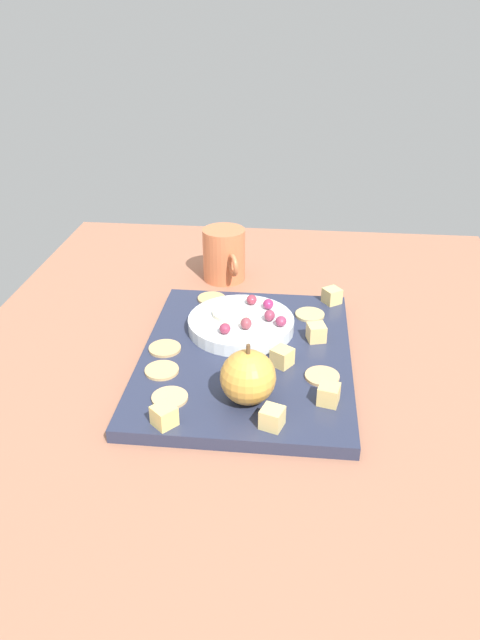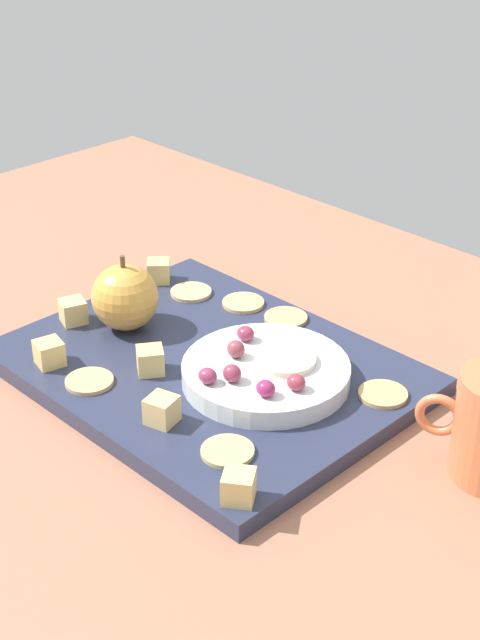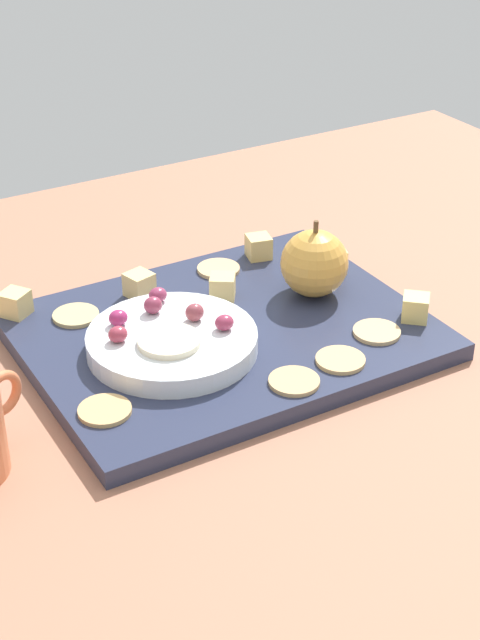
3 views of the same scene
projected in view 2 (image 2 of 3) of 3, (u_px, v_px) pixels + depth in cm
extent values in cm
cube|color=#9D664D|center=(169.00, 380.00, 95.08)|extent=(118.14, 87.19, 3.81)
cube|color=#282E47|center=(209.00, 370.00, 91.60)|extent=(37.39, 29.02, 1.76)
cylinder|color=silver|center=(266.00, 373.00, 87.68)|extent=(15.75, 15.75, 1.88)
sphere|color=gold|center=(128.00, 296.00, 95.85)|extent=(6.86, 6.86, 6.86)
cylinder|color=brown|center=(126.00, 260.00, 93.89)|extent=(0.50, 0.50, 1.20)
cube|color=#E2C879|center=(239.00, 487.00, 72.77)|extent=(3.44, 3.44, 2.47)
cube|color=#EBCF73|center=(159.00, 271.00, 105.86)|extent=(3.49, 3.49, 2.47)
cube|color=#EDC975|center=(150.00, 360.00, 89.08)|extent=(3.43, 3.43, 2.47)
cube|color=#E7C472|center=(49.00, 353.00, 90.25)|extent=(2.97, 2.97, 2.47)
cube|color=#E8C378|center=(162.00, 410.00, 81.86)|extent=(3.03, 3.03, 2.47)
cube|color=#E0C579|center=(73.00, 311.00, 97.57)|extent=(3.14, 3.14, 2.47)
cylinder|color=tan|center=(191.00, 292.00, 103.59)|extent=(4.53, 4.53, 0.40)
cylinder|color=tan|center=(286.00, 318.00, 98.49)|extent=(4.53, 4.53, 0.40)
cylinder|color=tan|center=(243.00, 303.00, 101.40)|extent=(4.53, 4.53, 0.40)
cylinder|color=tan|center=(89.00, 381.00, 87.82)|extent=(4.53, 4.53, 0.40)
cylinder|color=tan|center=(383.00, 394.00, 85.91)|extent=(4.53, 4.53, 0.40)
cylinder|color=tan|center=(228.00, 451.00, 78.40)|extent=(4.53, 4.53, 0.40)
ellipsoid|color=#973244|center=(296.00, 382.00, 83.19)|extent=(1.79, 1.61, 1.48)
ellipsoid|color=#8B3C47|center=(236.00, 349.00, 87.99)|extent=(1.79, 1.61, 1.69)
ellipsoid|color=#89324A|center=(232.00, 373.00, 84.33)|extent=(1.79, 1.61, 1.66)
ellipsoid|color=#902F4A|center=(246.00, 334.00, 90.78)|extent=(1.79, 1.61, 1.46)
ellipsoid|color=#8C3151|center=(208.00, 376.00, 84.15)|extent=(1.79, 1.61, 1.46)
ellipsoid|color=#962658|center=(266.00, 388.00, 82.30)|extent=(1.79, 1.61, 1.51)
cylinder|color=beige|center=(286.00, 360.00, 87.40)|extent=(5.72, 5.72, 0.60)
torus|color=#D17045|center=(439.00, 415.00, 78.22)|extent=(3.96, 2.42, 4.00)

